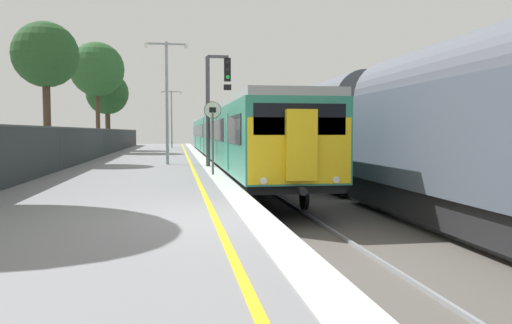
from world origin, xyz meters
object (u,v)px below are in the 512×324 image
at_px(platform_lamp_mid, 167,92).
at_px(background_tree_centre, 44,57).
at_px(platform_lamp_far, 172,114).
at_px(background_tree_left, 106,95).
at_px(freight_train_adjacent_track, 320,129).
at_px(speed_limit_sign, 213,128).
at_px(commuter_train_at_platform, 226,135).
at_px(background_tree_right, 98,71).
at_px(signal_gantry, 214,97).

height_order(platform_lamp_mid, background_tree_centre, background_tree_centre).
bearing_deg(platform_lamp_far, platform_lamp_mid, -90.00).
relative_size(background_tree_left, background_tree_centre, 0.95).
relative_size(freight_train_adjacent_track, speed_limit_sign, 16.66).
relative_size(commuter_train_at_platform, platform_lamp_mid, 7.02).
height_order(freight_train_adjacent_track, platform_lamp_mid, platform_lamp_mid).
bearing_deg(speed_limit_sign, platform_lamp_mid, 105.34).
bearing_deg(background_tree_right, background_tree_left, 89.52).
bearing_deg(commuter_train_at_platform, background_tree_right, 143.16).
relative_size(signal_gantry, speed_limit_sign, 1.87).
relative_size(commuter_train_at_platform, signal_gantry, 8.22).
height_order(freight_train_adjacent_track, platform_lamp_far, platform_lamp_far).
height_order(commuter_train_at_platform, background_tree_right, background_tree_right).
xyz_separation_m(platform_lamp_mid, background_tree_left, (-5.13, 18.89, 1.16)).
distance_m(platform_lamp_far, background_tree_centre, 23.84).
relative_size(speed_limit_sign, platform_lamp_far, 0.48).
bearing_deg(background_tree_right, platform_lamp_mid, -70.59).
xyz_separation_m(freight_train_adjacent_track, signal_gantry, (-5.47, -2.66, 1.37)).
relative_size(signal_gantry, platform_lamp_mid, 0.85).
xyz_separation_m(signal_gantry, platform_lamp_mid, (-2.04, 1.75, 0.31)).
bearing_deg(background_tree_left, background_tree_centre, -91.68).
bearing_deg(platform_lamp_far, background_tree_centre, -103.74).
height_order(platform_lamp_mid, background_tree_left, background_tree_left).
distance_m(signal_gantry, platform_lamp_far, 26.39).
height_order(speed_limit_sign, platform_lamp_mid, platform_lamp_mid).
bearing_deg(platform_lamp_mid, background_tree_right, 109.41).
bearing_deg(background_tree_right, background_tree_centre, -92.06).
height_order(commuter_train_at_platform, background_tree_centre, background_tree_centre).
bearing_deg(commuter_train_at_platform, signal_gantry, -98.41).
distance_m(commuter_train_at_platform, background_tree_centre, 11.93).
bearing_deg(freight_train_adjacent_track, commuter_train_at_platform, 118.89).
relative_size(signal_gantry, background_tree_left, 0.76).
distance_m(freight_train_adjacent_track, platform_lamp_mid, 7.75).
bearing_deg(freight_train_adjacent_track, speed_limit_sign, -130.01).
bearing_deg(platform_lamp_far, background_tree_left, -132.14).
bearing_deg(platform_lamp_mid, signal_gantry, -40.55).
height_order(signal_gantry, speed_limit_sign, signal_gantry).
bearing_deg(background_tree_left, signal_gantry, -70.83).
distance_m(platform_lamp_mid, background_tree_right, 15.77).
bearing_deg(background_tree_left, speed_limit_sign, -74.76).
bearing_deg(signal_gantry, commuter_train_at_platform, 81.59).
xyz_separation_m(freight_train_adjacent_track, background_tree_centre, (-13.16, 0.57, 3.36)).
xyz_separation_m(freight_train_adjacent_track, platform_lamp_mid, (-7.51, -0.91, 1.68)).
xyz_separation_m(freight_train_adjacent_track, speed_limit_sign, (-5.85, -6.97, 0.01)).
relative_size(freight_train_adjacent_track, background_tree_centre, 6.39).
distance_m(commuter_train_at_platform, freight_train_adjacent_track, 8.30).
height_order(speed_limit_sign, background_tree_right, background_tree_right).
bearing_deg(background_tree_centre, background_tree_left, 88.32).
bearing_deg(speed_limit_sign, signal_gantry, 84.96).
bearing_deg(commuter_train_at_platform, speed_limit_sign, -97.39).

